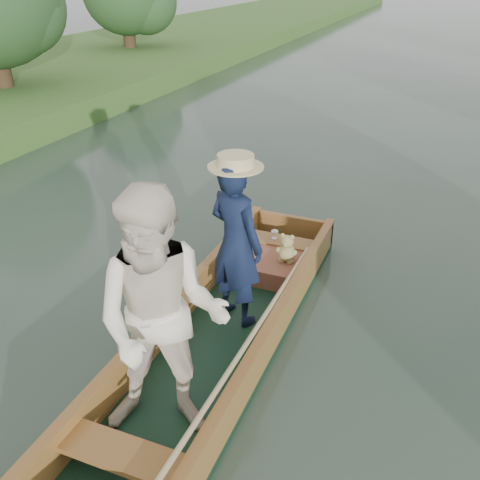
% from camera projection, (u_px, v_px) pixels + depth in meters
% --- Properties ---
extents(ground, '(120.00, 120.00, 0.00)m').
position_uv_depth(ground, '(217.00, 352.00, 5.25)').
color(ground, '#283D30').
rests_on(ground, ground).
extents(trees_far, '(22.74, 12.86, 4.59)m').
position_uv_depth(trees_far, '(454.00, 8.00, 11.05)').
color(trees_far, '#47331E').
rests_on(trees_far, ground).
extents(punt, '(1.22, 5.00, 2.15)m').
position_uv_depth(punt, '(201.00, 307.00, 4.56)').
color(punt, black).
rests_on(punt, ground).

